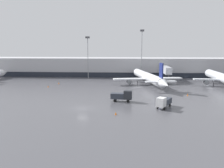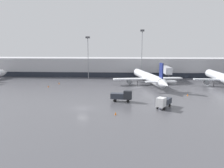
{
  "view_description": "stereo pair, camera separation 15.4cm",
  "coord_description": "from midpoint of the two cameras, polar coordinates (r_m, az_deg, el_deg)",
  "views": [
    {
      "loc": [
        9.91,
        -49.76,
        14.34
      ],
      "look_at": [
        5.93,
        17.26,
        3.0
      ],
      "focal_mm": 35.0,
      "sensor_mm": 36.0,
      "label": 1
    },
    {
      "loc": [
        10.06,
        -49.75,
        14.34
      ],
      "look_at": [
        5.93,
        17.26,
        3.0
      ],
      "focal_mm": 35.0,
      "sensor_mm": 36.0,
      "label": 2
    }
  ],
  "objects": [
    {
      "name": "parked_jet_1",
      "position": [
        85.83,
        9.3,
        1.78
      ],
      "size": [
        27.08,
        40.17,
        9.34
      ],
      "rotation": [
        0.0,
        0.0,
        1.77
      ],
      "color": "silver",
      "rests_on": "ground_plane"
    },
    {
      "name": "traffic_cone_1",
      "position": [
        82.74,
        -16.41,
        -0.58
      ],
      "size": [
        0.45,
        0.45,
        0.6
      ],
      "color": "orange",
      "rests_on": "ground_plane"
    },
    {
      "name": "terminal_building",
      "position": [
        112.54,
        -1.65,
        4.56
      ],
      "size": [
        160.0,
        30.25,
        9.0
      ],
      "color": "#B2B2B7",
      "rests_on": "ground_plane"
    },
    {
      "name": "parked_jet_0",
      "position": [
        90.42,
        26.89,
        1.41
      ],
      "size": [
        20.89,
        38.86,
        9.45
      ],
      "rotation": [
        0.0,
        0.0,
        1.52
      ],
      "color": "silver",
      "rests_on": "ground_plane"
    },
    {
      "name": "service_truck_1",
      "position": [
        58.32,
        2.63,
        -3.04
      ],
      "size": [
        5.79,
        2.38,
        2.99
      ],
      "rotation": [
        0.0,
        0.0,
        6.17
      ],
      "color": "#2D333D",
      "rests_on": "ground_plane"
    },
    {
      "name": "traffic_cone_3",
      "position": [
        69.21,
        19.09,
        -2.64
      ],
      "size": [
        0.38,
        0.38,
        0.64
      ],
      "color": "orange",
      "rests_on": "ground_plane"
    },
    {
      "name": "traffic_cone_2",
      "position": [
        47.2,
        0.9,
        -7.67
      ],
      "size": [
        0.38,
        0.38,
        0.67
      ],
      "color": "orange",
      "rests_on": "ground_plane"
    },
    {
      "name": "service_truck_0",
      "position": [
        53.62,
        13.28,
        -4.52
      ],
      "size": [
        4.51,
        5.81,
        2.77
      ],
      "rotation": [
        0.0,
        0.0,
        4.16
      ],
      "color": "#2D333D",
      "rests_on": "ground_plane"
    },
    {
      "name": "apron_light_mast_2",
      "position": [
        101.7,
        -6.41,
        9.92
      ],
      "size": [
        1.8,
        1.8,
        19.16
      ],
      "color": "gray",
      "rests_on": "ground_plane"
    },
    {
      "name": "ground_plane",
      "position": [
        52.74,
        -7.69,
        -6.28
      ],
      "size": [
        320.0,
        320.0,
        0.0
      ],
      "primitive_type": "plane",
      "color": "#4C4C51"
    },
    {
      "name": "traffic_cone_0",
      "position": [
        88.71,
        -13.77,
        0.26
      ],
      "size": [
        0.39,
        0.39,
        0.79
      ],
      "color": "orange",
      "rests_on": "ground_plane"
    },
    {
      "name": "apron_light_mast_0",
      "position": [
        101.61,
        7.76,
        11.02
      ],
      "size": [
        1.8,
        1.8,
        22.15
      ],
      "color": "gray",
      "rests_on": "ground_plane"
    }
  ]
}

